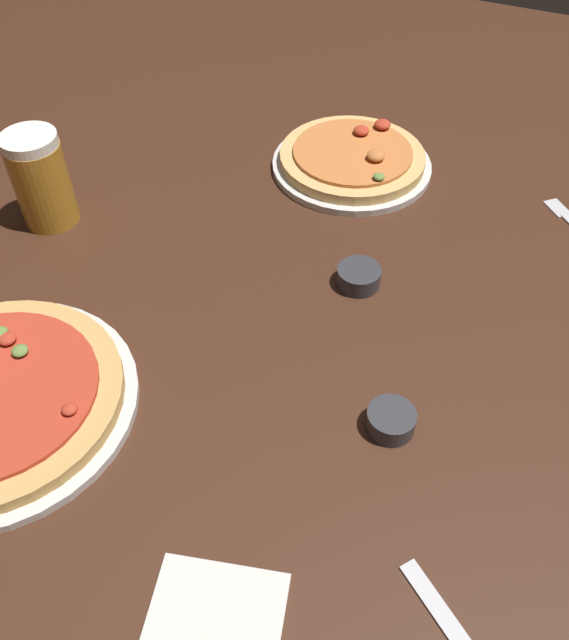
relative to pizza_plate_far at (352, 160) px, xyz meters
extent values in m
cube|color=#3D2114|center=(0.05, -0.39, -0.03)|extent=(2.40, 2.40, 0.03)
ellipsoid|color=olive|center=(-0.22, -0.59, 0.02)|extent=(0.02, 0.02, 0.01)
ellipsoid|color=#B73823|center=(-0.11, -0.64, 0.02)|extent=(0.02, 0.02, 0.01)
ellipsoid|color=#B73823|center=(-0.24, -0.58, 0.02)|extent=(0.02, 0.02, 0.01)
cylinder|color=silver|center=(0.00, 0.00, -0.01)|extent=(0.27, 0.27, 0.01)
cylinder|color=tan|center=(0.00, 0.00, 0.00)|extent=(0.25, 0.25, 0.02)
cylinder|color=#C67038|center=(0.00, 0.00, 0.02)|extent=(0.20, 0.20, 0.01)
ellipsoid|color=olive|center=(0.07, -0.06, 0.02)|extent=(0.02, 0.02, 0.01)
ellipsoid|color=#B73823|center=(0.02, 0.09, 0.03)|extent=(0.03, 0.03, 0.01)
ellipsoid|color=#B73823|center=(0.00, 0.05, 0.03)|extent=(0.03, 0.03, 0.01)
ellipsoid|color=#C67038|center=(0.04, -0.01, 0.03)|extent=(0.03, 0.03, 0.01)
cylinder|color=#B27A23|center=(-0.38, -0.32, 0.05)|extent=(0.08, 0.08, 0.13)
cylinder|color=white|center=(-0.38, -0.32, 0.12)|extent=(0.08, 0.08, 0.02)
torus|color=silver|center=(-0.41, -0.28, 0.05)|extent=(0.06, 0.08, 0.09)
cylinder|color=#333338|center=(0.11, -0.27, 0.00)|extent=(0.06, 0.06, 0.03)
cylinder|color=#333338|center=(0.23, -0.48, 0.00)|extent=(0.06, 0.06, 0.03)
cube|color=silver|center=(0.34, 0.03, -0.01)|extent=(0.05, 0.05, 0.00)
camera|label=1|loc=(0.29, -0.94, 0.64)|focal=37.32mm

